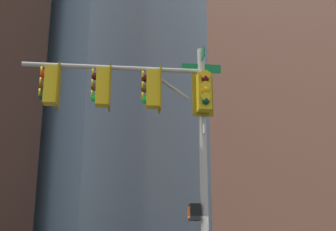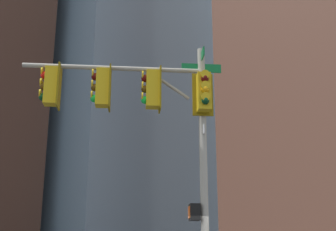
{
  "view_description": "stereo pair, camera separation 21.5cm",
  "coord_description": "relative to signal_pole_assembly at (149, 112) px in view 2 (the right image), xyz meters",
  "views": [
    {
      "loc": [
        -9.02,
        -6.72,
        1.5
      ],
      "look_at": [
        -0.33,
        1.04,
        5.05
      ],
      "focal_mm": 50.47,
      "sensor_mm": 36.0,
      "label": 1
    },
    {
      "loc": [
        -8.87,
        -6.88,
        1.5
      ],
      "look_at": [
        -0.33,
        1.04,
        5.05
      ],
      "focal_mm": 50.47,
      "sensor_mm": 36.0,
      "label": 2
    }
  ],
  "objects": [
    {
      "name": "signal_pole_assembly",
      "position": [
        0.0,
        0.0,
        0.0
      ],
      "size": [
        3.94,
        3.69,
        6.96
      ],
      "rotation": [
        0.0,
        0.0,
        2.41
      ],
      "color": "#9E998C",
      "rests_on": "ground_plane"
    }
  ]
}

